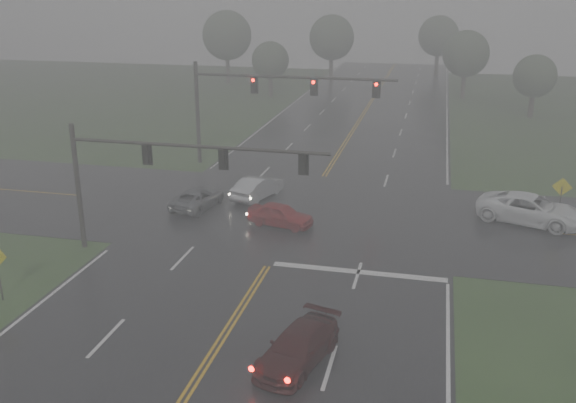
% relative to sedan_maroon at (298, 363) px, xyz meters
% --- Properties ---
extents(main_road, '(18.00, 160.00, 0.02)m').
position_rel_sedan_maroon_xyz_m(main_road, '(-3.30, 13.96, 0.00)').
color(main_road, black).
rests_on(main_road, ground).
extents(cross_street, '(120.00, 14.00, 0.02)m').
position_rel_sedan_maroon_xyz_m(cross_street, '(-3.30, 15.96, 0.00)').
color(cross_street, black).
rests_on(cross_street, ground).
extents(stop_bar, '(8.50, 0.50, 0.01)m').
position_rel_sedan_maroon_xyz_m(stop_bar, '(1.20, 8.36, 0.00)').
color(stop_bar, silver).
rests_on(stop_bar, ground).
extents(sedan_maroon, '(2.94, 4.82, 1.31)m').
position_rel_sedan_maroon_xyz_m(sedan_maroon, '(0.00, 0.00, 0.00)').
color(sedan_maroon, black).
rests_on(sedan_maroon, ground).
extents(sedan_red, '(4.12, 2.37, 1.32)m').
position_rel_sedan_maroon_xyz_m(sedan_red, '(-4.02, 13.65, 0.00)').
color(sedan_red, '#9E0E12').
rests_on(sedan_red, ground).
extents(sedan_silver, '(2.70, 4.63, 1.44)m').
position_rel_sedan_maroon_xyz_m(sedan_silver, '(-6.67, 18.18, 0.00)').
color(sedan_silver, '#B5B8BD').
rests_on(sedan_silver, ground).
extents(car_grey, '(2.71, 4.66, 1.22)m').
position_rel_sedan_maroon_xyz_m(car_grey, '(-9.82, 15.52, 0.00)').
color(car_grey, '#505357').
rests_on(car_grey, ground).
extents(pickup_white, '(6.59, 4.60, 1.67)m').
position_rel_sedan_maroon_xyz_m(pickup_white, '(10.13, 17.41, 0.00)').
color(pickup_white, white).
rests_on(pickup_white, ground).
extents(signal_gantry_near, '(13.37, 0.29, 6.69)m').
position_rel_sedan_maroon_xyz_m(signal_gantry_near, '(-9.30, 8.22, 4.74)').
color(signal_gantry_near, black).
rests_on(signal_gantry_near, ground).
extents(signal_gantry_far, '(15.21, 0.40, 7.81)m').
position_rel_sedan_maroon_xyz_m(signal_gantry_far, '(-8.72, 25.63, 5.53)').
color(signal_gantry_far, black).
rests_on(signal_gantry_far, ground).
extents(sign_diamond_east, '(1.11, 0.20, 2.68)m').
position_rel_sedan_maroon_xyz_m(sign_diamond_east, '(11.80, 18.14, 1.81)').
color(sign_diamond_east, black).
rests_on(sign_diamond_east, ground).
extents(tree_nw_a, '(4.54, 4.54, 6.67)m').
position_rel_sedan_maroon_xyz_m(tree_nw_a, '(-15.87, 56.75, 4.38)').
color(tree_nw_a, '#322820').
rests_on(tree_nw_a, ground).
extents(tree_ne_a, '(5.51, 5.51, 8.09)m').
position_rel_sedan_maroon_xyz_m(tree_ne_a, '(7.25, 60.69, 5.32)').
color(tree_ne_a, '#322820').
rests_on(tree_ne_a, ground).
extents(tree_n_mid, '(6.29, 6.29, 9.24)m').
position_rel_sedan_maroon_xyz_m(tree_n_mid, '(-10.69, 70.90, 6.07)').
color(tree_n_mid, '#322820').
rests_on(tree_n_mid, ground).
extents(tree_e_near, '(4.40, 4.40, 6.46)m').
position_rel_sedan_maroon_xyz_m(tree_e_near, '(13.93, 50.42, 4.24)').
color(tree_e_near, '#322820').
rests_on(tree_e_near, ground).
extents(tree_nw_b, '(6.73, 6.73, 9.88)m').
position_rel_sedan_maroon_xyz_m(tree_nw_b, '(-24.41, 65.93, 6.50)').
color(tree_nw_b, '#322820').
rests_on(tree_nw_b, ground).
extents(tree_n_far, '(6.00, 6.00, 8.82)m').
position_rel_sedan_maroon_xyz_m(tree_n_far, '(3.81, 80.81, 5.79)').
color(tree_n_far, '#322820').
rests_on(tree_n_far, ground).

